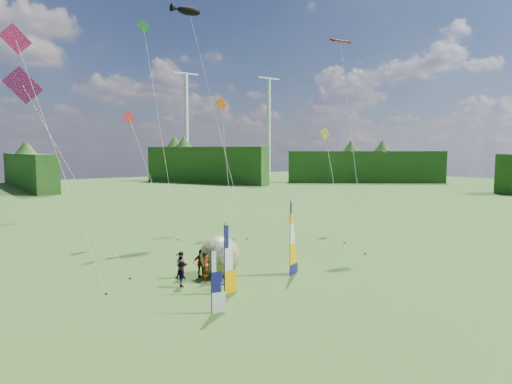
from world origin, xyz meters
TOP-DOWN VIEW (x-y plane):
  - ground at (0.00, 0.00)m, footprint 220.00×220.00m
  - treeline_ring at (0.00, 0.00)m, footprint 210.00×210.00m
  - turbine_left at (70.00, 95.00)m, footprint 8.00×1.20m
  - turbine_right at (45.00, 102.00)m, footprint 8.00×1.20m
  - feather_banner_main at (1.05, 3.10)m, footprint 1.23×0.60m
  - side_banner_left at (-4.38, 2.35)m, footprint 1.09×0.20m
  - side_banner_far at (-6.48, 0.22)m, footprint 0.94×0.28m
  - bol_inflatable at (-2.57, 5.84)m, footprint 2.95×2.95m
  - spectator_a at (-3.97, 5.13)m, footprint 0.80×0.79m
  - spectator_b at (-4.82, 6.73)m, footprint 0.92×0.78m
  - spectator_c at (-5.63, 5.11)m, footprint 0.46×1.01m
  - spectator_d at (-3.70, 6.24)m, footprint 1.05×1.06m
  - camp_chair at (-4.24, 3.15)m, footprint 0.71×0.71m
  - kite_whale at (5.69, 19.90)m, footprint 7.94×13.79m
  - kite_rainbow_delta at (-9.78, 12.04)m, footprint 10.57×12.63m
  - kite_parafoil at (11.40, 7.41)m, footprint 9.56×11.41m
  - small_kite_red at (-2.79, 15.92)m, footprint 3.89×8.82m
  - small_kite_orange at (5.89, 18.25)m, footprint 5.50×9.18m
  - small_kite_yellow at (13.83, 11.79)m, footprint 7.05×9.64m
  - small_kite_pink at (-11.34, 8.97)m, footprint 7.16×8.95m
  - small_kite_green at (0.99, 22.66)m, footprint 6.51×12.41m

SIDE VIEW (x-z plane):
  - ground at x=0.00m, z-range 0.00..0.00m
  - camp_chair at x=-4.24m, z-range 0.00..1.01m
  - spectator_c at x=-5.63m, z-range 0.00..1.52m
  - spectator_b at x=-4.82m, z-range 0.00..1.71m
  - spectator_d at x=-3.70m, z-range 0.00..1.80m
  - spectator_a at x=-3.97m, z-range 0.00..1.87m
  - bol_inflatable at x=-2.57m, z-range 0.00..2.60m
  - side_banner_far at x=-6.48m, z-range 0.00..3.15m
  - side_banner_left at x=-4.38m, z-range 0.00..3.95m
  - feather_banner_main at x=1.05m, z-range 0.00..4.77m
  - treeline_ring at x=0.00m, z-range 0.00..8.00m
  - small_kite_yellow at x=13.83m, z-range 0.00..10.91m
  - small_kite_red at x=-2.79m, z-range 0.00..11.87m
  - small_kite_orange at x=5.89m, z-range 0.00..13.95m
  - kite_rainbow_delta at x=-9.78m, z-range 0.00..14.48m
  - small_kite_pink at x=-11.34m, z-range 0.00..16.04m
  - kite_parafoil at x=11.40m, z-range 0.00..19.58m
  - small_kite_green at x=0.99m, z-range 0.00..22.05m
  - kite_whale at x=5.69m, z-range 0.00..24.14m
  - turbine_left at x=70.00m, z-range 0.00..30.00m
  - turbine_right at x=45.00m, z-range 0.00..30.00m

